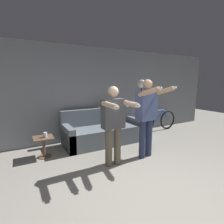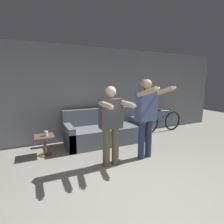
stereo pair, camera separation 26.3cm
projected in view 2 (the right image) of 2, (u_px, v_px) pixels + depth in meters
The scene contains 10 objects.
ground_plane at pixel (146, 205), 2.37m from camera, with size 16.00×16.00×0.00m, color gray.
wall_back at pixel (82, 94), 4.91m from camera, with size 10.00×0.05×2.60m.
couch at pixel (105, 132), 4.78m from camera, with size 2.15×0.88×0.90m.
person_left at pixel (111, 121), 3.35m from camera, with size 0.51×0.68×1.57m.
person_right at pixel (147, 113), 3.67m from camera, with size 0.59×0.71×1.70m.
cat at pixel (111, 104), 5.08m from camera, with size 0.53×0.11×0.20m.
floor_lamp at pixel (145, 90), 5.25m from camera, with size 0.27×0.27×1.71m.
side_table at pixel (45, 141), 3.92m from camera, with size 0.42×0.42×0.45m.
cup at pixel (46, 133), 3.89m from camera, with size 0.08×0.08×0.11m.
bicycle at pixel (161, 122), 5.77m from camera, with size 1.60×0.07×0.74m.
Camera 2 is at (-1.31, -1.72, 1.65)m, focal length 28.00 mm.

